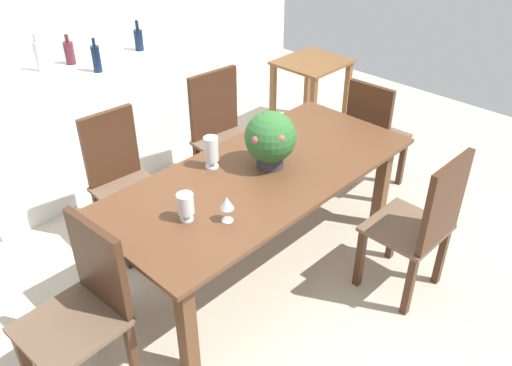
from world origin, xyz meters
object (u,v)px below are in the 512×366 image
wine_glass (227,204)px  wine_bottle_dark (96,58)px  chair_near_right (424,222)px  kitchen_counter (78,128)px  crystal_vase_right (185,205)px  chair_head_end (86,303)px  crystal_vase_left (268,126)px  chair_far_left (121,175)px  side_table (311,78)px  flower_centerpiece (270,139)px  wine_bottle_green (69,52)px  crystal_vase_center_near (211,150)px  chair_far_right (222,128)px  wine_bottle_clear (139,39)px  wine_bottle_amber (39,56)px  chair_foot_end (373,133)px  dining_table (262,186)px

wine_glass → wine_bottle_dark: wine_bottle_dark is taller
chair_near_right → kitchen_counter: bearing=-74.4°
crystal_vase_right → wine_glass: bearing=-48.8°
chair_head_end → crystal_vase_left: chair_head_end is taller
chair_far_left → wine_bottle_dark: 1.02m
chair_far_left → side_table: bearing=8.0°
flower_centerpiece → wine_bottle_green: (-0.22, 1.96, 0.13)m
crystal_vase_left → crystal_vase_center_near: crystal_vase_center_near is taller
flower_centerpiece → wine_bottle_dark: size_ratio=1.40×
flower_centerpiece → wine_glass: (-0.58, -0.22, -0.09)m
wine_bottle_green → chair_head_end: bearing=-120.0°
chair_far_left → kitchen_counter: (0.22, 0.97, -0.05)m
crystal_vase_left → side_table: (1.46, 0.78, -0.29)m
chair_far_right → wine_bottle_green: wine_bottle_green is taller
chair_near_right → wine_bottle_clear: 2.78m
chair_head_end → wine_bottle_amber: wine_bottle_amber is taller
crystal_vase_center_near → kitchen_counter: 1.63m
wine_glass → wine_bottle_clear: size_ratio=0.61×
chair_near_right → chair_head_end: bearing=-26.3°
chair_near_right → flower_centerpiece: size_ratio=2.75×
crystal_vase_left → wine_glass: crystal_vase_left is taller
wine_glass → kitchen_counter: bearing=83.2°
chair_foot_end → chair_near_right: chair_near_right is taller
wine_bottle_amber → wine_bottle_clear: size_ratio=1.15×
chair_head_end → wine_bottle_amber: 2.25m
crystal_vase_center_near → crystal_vase_right: size_ratio=1.29×
chair_head_end → kitchen_counter: bearing=148.3°
chair_far_right → wine_bottle_green: bearing=124.6°
chair_head_end → dining_table: bearing=87.0°
flower_centerpiece → crystal_vase_center_near: size_ratio=1.75×
chair_far_right → wine_bottle_clear: 1.09m
chair_head_end → chair_foot_end: bearing=87.0°
chair_far_right → crystal_vase_left: size_ratio=5.93×
kitchen_counter → wine_bottle_dark: wine_bottle_dark is taller
chair_head_end → kitchen_counter: 2.11m
crystal_vase_left → wine_glass: bearing=-150.5°
chair_near_right → wine_bottle_clear: (-0.02, 2.73, 0.50)m
kitchen_counter → chair_near_right: bearing=-75.4°
chair_foot_end → flower_centerpiece: flower_centerpiece is taller
wine_bottle_amber → wine_bottle_clear: (0.81, -0.15, -0.03)m
chair_near_right → crystal_vase_right: 1.42m
kitchen_counter → side_table: 2.20m
chair_head_end → crystal_vase_center_near: bearing=100.7°
flower_centerpiece → kitchen_counter: (-0.33, 1.84, -0.45)m
flower_centerpiece → chair_foot_end: bearing=-0.7°
chair_far_right → crystal_vase_left: 0.70m
kitchen_counter → chair_far_left: bearing=-102.7°
flower_centerpiece → wine_bottle_green: size_ratio=1.56×
chair_foot_end → flower_centerpiece: bearing=87.0°
chair_foot_end → side_table: (0.53, 1.05, 0.02)m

